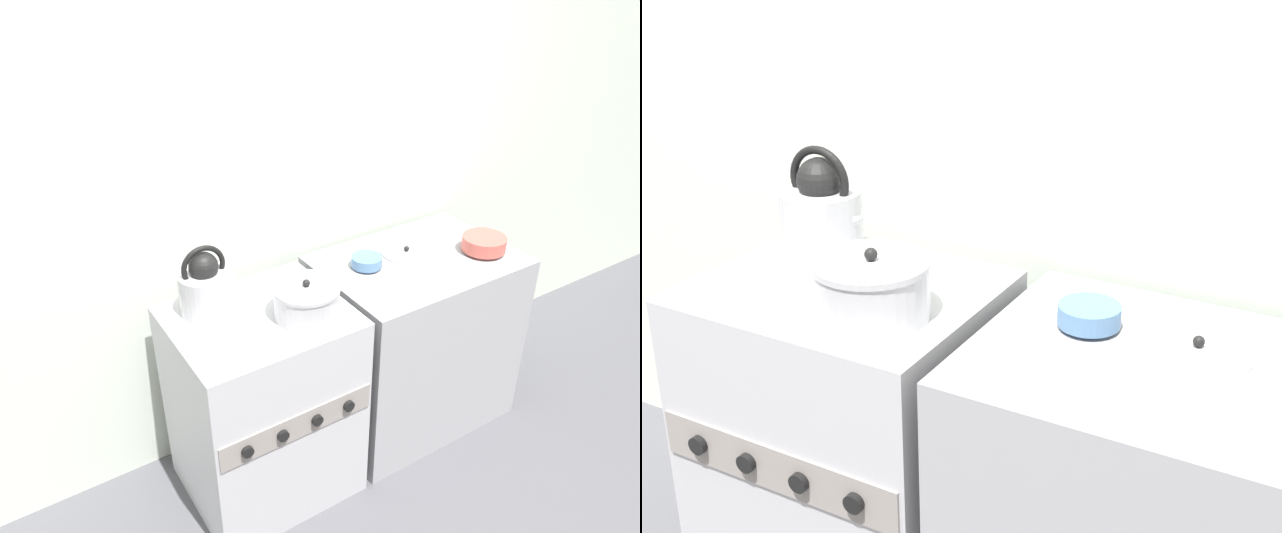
% 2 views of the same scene
% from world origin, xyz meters
% --- Properties ---
extents(wall_back, '(7.00, 0.06, 2.50)m').
position_xyz_m(wall_back, '(0.00, 0.67, 1.25)').
color(wall_back, silver).
rests_on(wall_back, ground_plane).
extents(stove, '(0.66, 0.57, 0.86)m').
position_xyz_m(stove, '(0.00, 0.28, 0.43)').
color(stove, '#B2B2B7').
rests_on(stove, ground_plane).
extents(kettle, '(0.24, 0.20, 0.28)m').
position_xyz_m(kettle, '(-0.15, 0.40, 0.96)').
color(kettle, '#B2B2B7').
rests_on(kettle, stove).
extents(cooking_pot, '(0.25, 0.25, 0.16)m').
position_xyz_m(cooking_pot, '(0.15, 0.18, 0.92)').
color(cooking_pot, '#B2B2B7').
rests_on(cooking_pot, stove).
extents(small_ceramic_bowl, '(0.13, 0.13, 0.05)m').
position_xyz_m(small_ceramic_bowl, '(0.56, 0.36, 0.88)').
color(small_ceramic_bowl, '#4C729E').
rests_on(small_ceramic_bowl, counter).
extents(loose_pot_lid, '(0.23, 0.23, 0.03)m').
position_xyz_m(loose_pot_lid, '(0.78, 0.37, 0.85)').
color(loose_pot_lid, '#B2B2B7').
rests_on(loose_pot_lid, counter).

